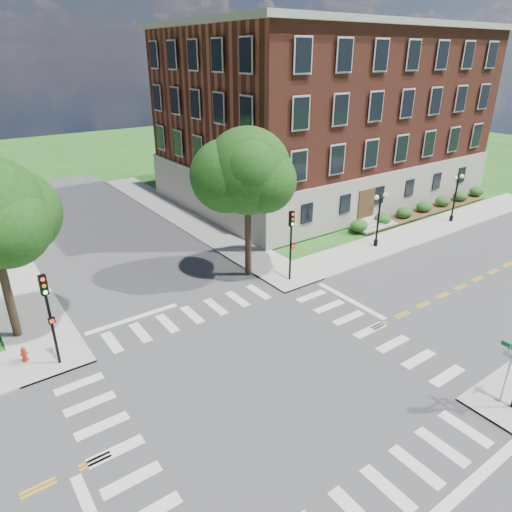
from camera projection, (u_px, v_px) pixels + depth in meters
ground at (266, 380)px, 21.39m from camera, size 160.00×160.00×0.00m
road_ew at (266, 380)px, 21.39m from camera, size 90.00×12.00×0.01m
road_ns at (266, 380)px, 21.39m from camera, size 12.00×90.00×0.01m
sidewalk_ne at (300, 223)px, 40.98m from camera, size 34.00×34.00×0.12m
crosswalk_east at (370, 330)px, 25.23m from camera, size 2.20×10.20×0.02m
stop_bar_east at (350, 300)px, 28.31m from camera, size 0.40×5.50×0.00m
main_building at (325, 114)px, 47.12m from camera, size 30.60×22.40×16.50m
shrub_row at (423, 213)px, 43.80m from camera, size 18.00×2.00×1.30m
tree_d at (248, 171)px, 28.75m from camera, size 5.54×5.54×9.90m
traffic_signal_ne at (291, 237)px, 29.46m from camera, size 0.33×0.37×4.80m
traffic_signal_nw at (48, 309)px, 21.17m from camera, size 0.35×0.40×4.80m
twin_lamp_west at (379, 217)px, 35.10m from camera, size 1.36×0.36×4.23m
twin_lamp_east at (455, 195)px, 40.44m from camera, size 1.36×0.36×4.23m
street_sign_pole at (511, 359)px, 19.08m from camera, size 1.10×1.10×3.10m
fire_hydrant at (24, 355)px, 22.44m from camera, size 0.35×0.35×0.75m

